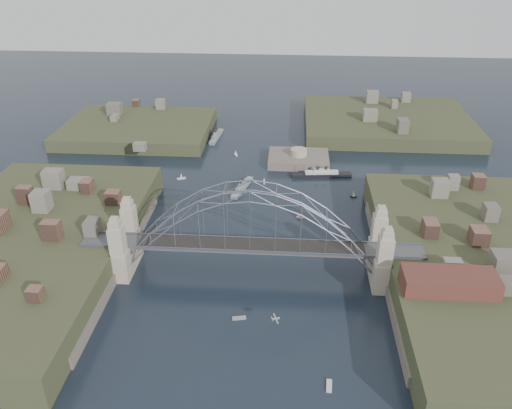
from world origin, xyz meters
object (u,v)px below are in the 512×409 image
object	(u,v)px
naval_cruiser_near	(242,187)
naval_cruiser_far	(216,136)
wharf_shed	(449,282)
ocean_liner	(321,174)
fort_island	(298,164)
bridge	(251,231)

from	to	relation	value
naval_cruiser_near	naval_cruiser_far	world-z (taller)	naval_cruiser_far
wharf_shed	ocean_liner	distance (m)	77.09
fort_island	ocean_liner	xyz separation A→B (m)	(8.01, -11.32, 1.14)
wharf_shed	naval_cruiser_far	world-z (taller)	wharf_shed
bridge	naval_cruiser_far	world-z (taller)	bridge
fort_island	ocean_liner	size ratio (longest dim) A/B	1.05
naval_cruiser_far	ocean_liner	world-z (taller)	naval_cruiser_far
ocean_liner	bridge	bearing A→B (deg)	-108.83
bridge	fort_island	world-z (taller)	bridge
wharf_shed	naval_cruiser_near	bearing A→B (deg)	129.68
bridge	wharf_shed	xyz separation A→B (m)	(44.00, -14.00, -2.32)
ocean_liner	naval_cruiser_near	bearing A→B (deg)	-156.43
wharf_shed	bridge	bearing A→B (deg)	162.35
naval_cruiser_far	ocean_liner	xyz separation A→B (m)	(41.72, -34.11, -0.06)
wharf_shed	ocean_liner	size ratio (longest dim) A/B	0.95
bridge	naval_cruiser_far	bearing A→B (deg)	103.16
naval_cruiser_near	bridge	bearing A→B (deg)	-81.95
naval_cruiser_far	ocean_liner	distance (m)	53.89
fort_island	ocean_liner	bearing A→B (deg)	-54.69
bridge	naval_cruiser_far	size ratio (longest dim) A/B	5.13
fort_island	wharf_shed	world-z (taller)	wharf_shed
naval_cruiser_near	ocean_liner	bearing A→B (deg)	23.57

